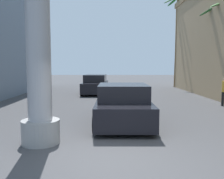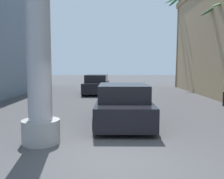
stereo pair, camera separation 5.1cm
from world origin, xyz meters
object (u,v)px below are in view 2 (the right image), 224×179
(car_lead, at_px, (123,105))
(car_far, at_px, (96,85))
(palm_tree_far_right, at_px, (179,34))
(palm_tree_mid_right, at_px, (223,38))

(car_lead, bearing_deg, car_far, 99.32)
(car_lead, relative_size, palm_tree_far_right, 0.54)
(palm_tree_far_right, bearing_deg, car_far, -143.70)
(car_far, height_order, palm_tree_mid_right, palm_tree_mid_right)
(car_lead, height_order, car_far, same)
(palm_tree_far_right, bearing_deg, palm_tree_mid_right, -87.06)
(car_far, distance_m, palm_tree_mid_right, 10.05)
(car_far, distance_m, palm_tree_far_right, 11.43)
(car_far, bearing_deg, palm_tree_far_right, 36.30)
(car_lead, height_order, palm_tree_mid_right, palm_tree_mid_right)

